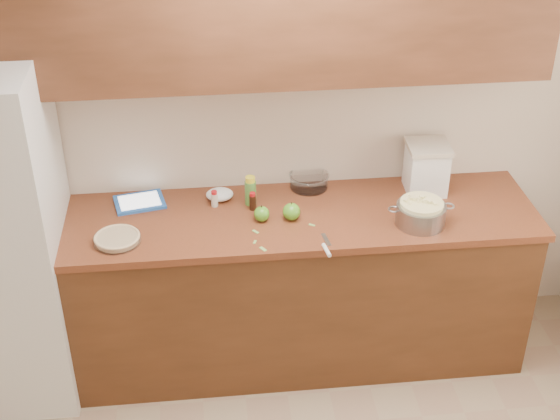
{
  "coord_description": "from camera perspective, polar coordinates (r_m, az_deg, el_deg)",
  "views": [
    {
      "loc": [
        -0.37,
        -1.87,
        3.03
      ],
      "look_at": [
        -0.01,
        1.43,
        0.98
      ],
      "focal_mm": 50.0,
      "sensor_mm": 36.0,
      "label": 1
    }
  ],
  "objects": [
    {
      "name": "cinnamon_shaker",
      "position": [
        4.04,
        -4.82,
        0.81
      ],
      "size": [
        0.04,
        0.04,
        0.09
      ],
      "rotation": [
        0.0,
        0.0,
        -0.13
      ],
      "color": "beige",
      "rests_on": "counter_run"
    },
    {
      "name": "room_shell",
      "position": [
        2.57,
        3.71,
        -10.54
      ],
      "size": [
        3.6,
        3.6,
        3.6
      ],
      "color": "tan",
      "rests_on": "ground"
    },
    {
      "name": "peel_b",
      "position": [
        3.77,
        -1.85,
        -2.35
      ],
      "size": [
        0.02,
        0.03,
        0.0
      ],
      "primitive_type": "cube",
      "rotation": [
        0.0,
        0.0,
        -1.93
      ],
      "color": "#90BE5C",
      "rests_on": "counter_run"
    },
    {
      "name": "counter_run",
      "position": [
        4.23,
        0.04,
        -5.62
      ],
      "size": [
        2.64,
        0.68,
        0.92
      ],
      "color": "#583018",
      "rests_on": "ground"
    },
    {
      "name": "lemon_bottle",
      "position": [
        4.03,
        -2.18,
        1.4
      ],
      "size": [
        0.06,
        0.06,
        0.16
      ],
      "rotation": [
        0.0,
        0.0,
        0.14
      ],
      "color": "#4C8C38",
      "rests_on": "counter_run"
    },
    {
      "name": "paring_knife",
      "position": [
        3.71,
        3.42,
        -2.84
      ],
      "size": [
        0.05,
        0.21,
        0.02
      ],
      "rotation": [
        0.0,
        0.0,
        0.15
      ],
      "color": "gray",
      "rests_on": "counter_run"
    },
    {
      "name": "apple_center",
      "position": [
        3.91,
        0.84,
        -0.12
      ],
      "size": [
        0.09,
        0.09,
        0.1
      ],
      "color": "#4E9622",
      "rests_on": "counter_run"
    },
    {
      "name": "peel_c",
      "position": [
        3.84,
        -1.8,
        -1.6
      ],
      "size": [
        0.04,
        0.04,
        0.0
      ],
      "primitive_type": "cube",
      "rotation": [
        0.0,
        0.0,
        2.25
      ],
      "color": "#90BE5C",
      "rests_on": "counter_run"
    },
    {
      "name": "upper_cabinets",
      "position": [
        3.68,
        -0.22,
        14.67
      ],
      "size": [
        2.6,
        0.34,
        0.7
      ],
      "primitive_type": "cube",
      "color": "brown",
      "rests_on": "room_shell"
    },
    {
      "name": "apple_left",
      "position": [
        3.91,
        -1.35,
        -0.29
      ],
      "size": [
        0.08,
        0.08,
        0.09
      ],
      "color": "#4E9622",
      "rests_on": "counter_run"
    },
    {
      "name": "colander",
      "position": [
        3.94,
        10.26,
        -0.23
      ],
      "size": [
        0.34,
        0.25,
        0.13
      ],
      "rotation": [
        0.0,
        0.0,
        -0.3
      ],
      "color": "gray",
      "rests_on": "counter_run"
    },
    {
      "name": "mixing_bowl",
      "position": [
        4.2,
        2.13,
        2.21
      ],
      "size": [
        0.22,
        0.22,
        0.08
      ],
      "rotation": [
        0.0,
        0.0,
        0.16
      ],
      "color": "silver",
      "rests_on": "counter_run"
    },
    {
      "name": "peel_a",
      "position": [
        3.71,
        -1.25,
        -2.87
      ],
      "size": [
        0.04,
        0.04,
        0.0
      ],
      "primitive_type": "cube",
      "rotation": [
        0.0,
        0.0,
        2.14
      ],
      "color": "#90BE5C",
      "rests_on": "counter_run"
    },
    {
      "name": "pie",
      "position": [
        3.84,
        -11.82,
        -2.06
      ],
      "size": [
        0.23,
        0.23,
        0.04
      ],
      "rotation": [
        0.0,
        0.0,
        -0.3
      ],
      "color": "silver",
      "rests_on": "counter_run"
    },
    {
      "name": "peel_d",
      "position": [
        3.89,
        2.35,
        -1.1
      ],
      "size": [
        0.03,
        0.03,
        0.0
      ],
      "primitive_type": "cube",
      "rotation": [
        0.0,
        0.0,
        -0.61
      ],
      "color": "#90BE5C",
      "rests_on": "counter_run"
    },
    {
      "name": "vanilla_bottle",
      "position": [
        4.0,
        -2.01,
        0.63
      ],
      "size": [
        0.03,
        0.03,
        0.1
      ],
      "rotation": [
        0.0,
        0.0,
        -0.09
      ],
      "color": "black",
      "rests_on": "counter_run"
    },
    {
      "name": "flour_canister",
      "position": [
        4.2,
        10.66,
        3.09
      ],
      "size": [
        0.23,
        0.23,
        0.27
      ],
      "rotation": [
        0.0,
        0.0,
        -0.05
      ],
      "color": "white",
      "rests_on": "counter_run"
    },
    {
      "name": "tablet",
      "position": [
        4.13,
        -10.24,
        0.58
      ],
      "size": [
        0.29,
        0.24,
        0.02
      ],
      "rotation": [
        0.0,
        0.0,
        0.2
      ],
      "color": "blue",
      "rests_on": "counter_run"
    },
    {
      "name": "paper_towel",
      "position": [
        4.1,
        -4.43,
        1.14
      ],
      "size": [
        0.15,
        0.13,
        0.06
      ],
      "primitive_type": "ellipsoid",
      "rotation": [
        0.0,
        0.0,
        0.09
      ],
      "color": "white",
      "rests_on": "counter_run"
    }
  ]
}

